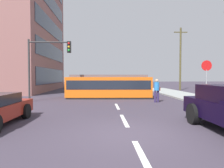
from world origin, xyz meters
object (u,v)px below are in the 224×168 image
(pedestrian_crossing, at_px, (157,89))
(traffic_light_mast, at_px, (47,58))
(stop_sign, at_px, (207,72))
(streetcar_tram, at_px, (109,86))
(utility_pole_mid, at_px, (180,58))
(city_bus, at_px, (96,83))

(pedestrian_crossing, xyz_separation_m, traffic_light_mast, (-7.99, 0.81, 2.31))
(stop_sign, distance_m, traffic_light_mast, 11.68)
(streetcar_tram, xyz_separation_m, utility_pole_mid, (9.96, 9.51, 3.35))
(utility_pole_mid, bearing_deg, traffic_light_mast, -141.15)
(traffic_light_mast, height_order, utility_pole_mid, utility_pole_mid)
(pedestrian_crossing, relative_size, utility_pole_mid, 0.20)
(streetcar_tram, relative_size, utility_pole_mid, 0.85)
(city_bus, distance_m, stop_sign, 15.22)
(pedestrian_crossing, xyz_separation_m, stop_sign, (3.61, -0.06, 1.25))
(streetcar_tram, distance_m, stop_sign, 7.72)
(streetcar_tram, bearing_deg, traffic_light_mast, -154.21)
(city_bus, distance_m, utility_pole_mid, 11.86)
(city_bus, bearing_deg, streetcar_tram, -81.49)
(traffic_light_mast, bearing_deg, city_bus, 74.77)
(stop_sign, bearing_deg, city_bus, 123.61)
(stop_sign, relative_size, traffic_light_mast, 0.63)
(utility_pole_mid, bearing_deg, streetcar_tram, -136.31)
(stop_sign, distance_m, utility_pole_mid, 13.15)
(city_bus, height_order, utility_pole_mid, utility_pole_mid)
(stop_sign, bearing_deg, utility_pole_mid, 76.70)
(city_bus, relative_size, traffic_light_mast, 1.21)
(streetcar_tram, height_order, stop_sign, stop_sign)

